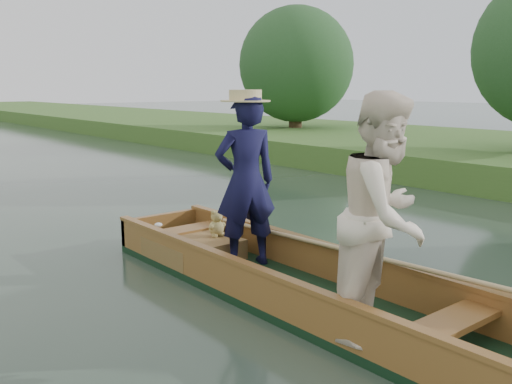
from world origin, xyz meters
TOP-DOWN VIEW (x-y plane):
  - ground at (0.00, 0.00)m, footprint 120.00×120.00m
  - punt at (-0.03, -0.18)m, footprint 1.23×5.00m

SIDE VIEW (x-z plane):
  - ground at x=0.00m, z-range 0.00..0.00m
  - punt at x=-0.03m, z-range -0.27..1.69m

